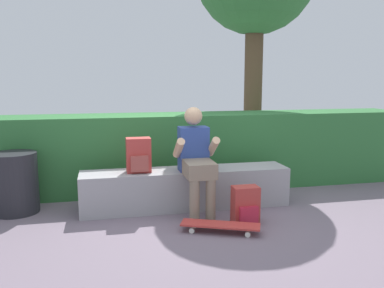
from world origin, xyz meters
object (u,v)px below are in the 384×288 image
at_px(skateboard_near_person, 220,225).
at_px(backpack_on_ground, 246,205).
at_px(bench_main, 186,188).
at_px(person_skater, 196,157).
at_px(backpack_on_bench, 139,156).
at_px(trash_bin, 15,183).

distance_m(skateboard_near_person, backpack_on_ground, 0.42).
height_order(bench_main, person_skater, person_skater).
distance_m(person_skater, skateboard_near_person, 0.89).
bearing_deg(skateboard_near_person, backpack_on_ground, 31.77).
xyz_separation_m(backpack_on_bench, backpack_on_ground, (1.08, -0.65, -0.47)).
distance_m(backpack_on_bench, trash_bin, 1.46).
bearing_deg(backpack_on_bench, person_skater, -17.98).
height_order(skateboard_near_person, backpack_on_bench, backpack_on_bench).
xyz_separation_m(bench_main, skateboard_near_person, (0.18, -0.88, -0.16)).
height_order(backpack_on_ground, trash_bin, trash_bin).
bearing_deg(bench_main, backpack_on_ground, -51.89).
distance_m(person_skater, backpack_on_bench, 0.67).
bearing_deg(bench_main, skateboard_near_person, -78.68).
relative_size(person_skater, trash_bin, 1.73).
bearing_deg(backpack_on_bench, bench_main, 0.96).
distance_m(person_skater, trash_bin, 2.11).
bearing_deg(person_skater, skateboard_near_person, -81.37).
bearing_deg(backpack_on_bench, backpack_on_ground, -31.15).
xyz_separation_m(skateboard_near_person, trash_bin, (-2.14, 1.11, 0.28)).
relative_size(skateboard_near_person, backpack_on_ground, 2.03).
height_order(skateboard_near_person, trash_bin, trash_bin).
height_order(person_skater, backpack_on_bench, person_skater).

